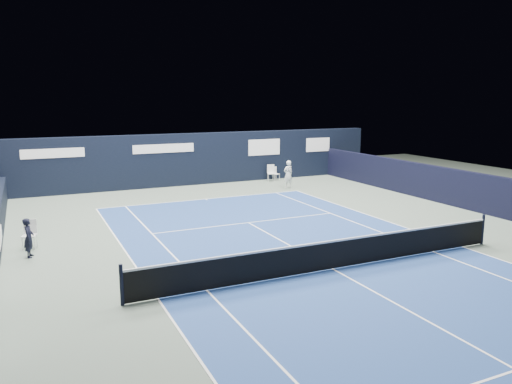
# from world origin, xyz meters

# --- Properties ---
(ground) EXTENTS (48.00, 48.00, 0.00)m
(ground) POSITION_xyz_m (0.00, 2.00, 0.00)
(ground) COLOR #526156
(ground) RESTS_ON ground
(court_surface) EXTENTS (10.97, 23.77, 0.01)m
(court_surface) POSITION_xyz_m (0.00, 0.00, 0.00)
(court_surface) COLOR navy
(court_surface) RESTS_ON ground
(enclosure_wall_right) EXTENTS (0.30, 22.00, 1.80)m
(enclosure_wall_right) POSITION_xyz_m (10.50, 6.00, 0.90)
(enclosure_wall_right) COLOR black
(enclosure_wall_right) RESTS_ON ground
(folding_chair_back_a) EXTENTS (0.57, 0.59, 1.03)m
(folding_chair_back_a) POSITION_xyz_m (5.73, 15.68, 0.69)
(folding_chair_back_a) COLOR silver
(folding_chair_back_a) RESTS_ON ground
(folding_chair_back_b) EXTENTS (0.46, 0.45, 0.85)m
(folding_chair_back_b) POSITION_xyz_m (6.11, 15.81, 0.49)
(folding_chair_back_b) COLOR white
(folding_chair_back_b) RESTS_ON ground
(line_judge_chair) EXTENTS (0.55, 0.54, 1.02)m
(line_judge_chair) POSITION_xyz_m (-8.43, 6.37, 0.58)
(line_judge_chair) COLOR silver
(line_judge_chair) RESTS_ON ground
(line_judge) EXTENTS (0.40, 0.53, 1.32)m
(line_judge) POSITION_xyz_m (-8.46, 5.31, 0.66)
(line_judge) COLOR black
(line_judge) RESTS_ON ground
(court_markings) EXTENTS (11.03, 23.83, 0.00)m
(court_markings) POSITION_xyz_m (0.00, 0.00, 0.01)
(court_markings) COLOR white
(court_markings) RESTS_ON court_surface
(tennis_net) EXTENTS (12.90, 0.10, 1.10)m
(tennis_net) POSITION_xyz_m (0.00, 0.00, 0.51)
(tennis_net) COLOR black
(tennis_net) RESTS_ON ground
(back_sponsor_wall) EXTENTS (26.00, 0.63, 3.10)m
(back_sponsor_wall) POSITION_xyz_m (0.01, 16.50, 1.55)
(back_sponsor_wall) COLOR black
(back_sponsor_wall) RESTS_ON ground
(tennis_player) EXTENTS (0.64, 0.85, 1.62)m
(tennis_player) POSITION_xyz_m (5.48, 12.95, 0.81)
(tennis_player) COLOR white
(tennis_player) RESTS_ON ground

